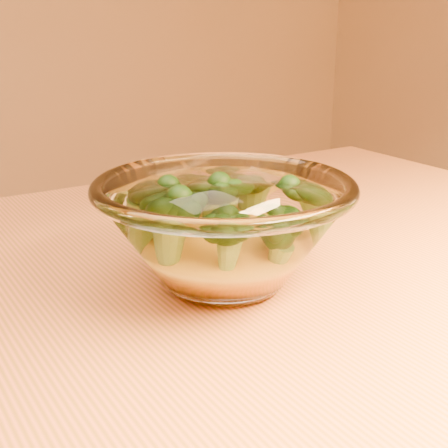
% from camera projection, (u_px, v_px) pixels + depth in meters
% --- Properties ---
extents(table, '(1.20, 0.80, 0.75)m').
position_uv_depth(table, '(128.00, 445.00, 0.48)').
color(table, '#C9663C').
rests_on(table, ground).
extents(glass_bowl, '(0.22, 0.22, 0.10)m').
position_uv_depth(glass_bowl, '(224.00, 229.00, 0.51)').
color(glass_bowl, white).
rests_on(glass_bowl, table).
extents(cheese_sauce, '(0.13, 0.13, 0.04)m').
position_uv_depth(cheese_sauce, '(224.00, 252.00, 0.52)').
color(cheese_sauce, orange).
rests_on(cheese_sauce, glass_bowl).
extents(broccoli_heap, '(0.15, 0.14, 0.06)m').
position_uv_depth(broccoli_heap, '(217.00, 212.00, 0.51)').
color(broccoli_heap, black).
rests_on(broccoli_heap, cheese_sauce).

